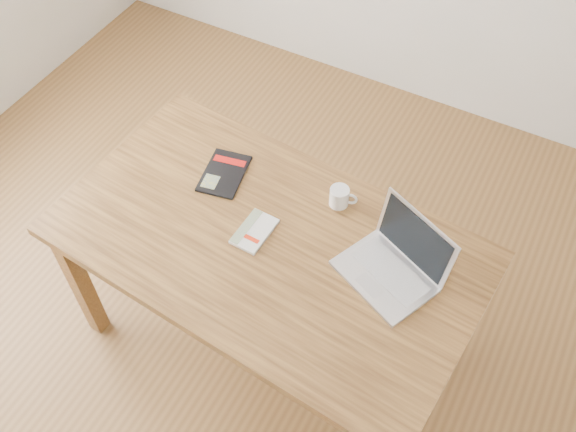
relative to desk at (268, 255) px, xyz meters
The scene contains 6 objects.
room 0.74m from the desk, 135.32° to the right, with size 4.04×4.04×2.70m.
desk is the anchor object (origin of this frame).
white_guidebook 0.11m from the desk, behind, with size 0.11×0.18×0.02m.
black_guidebook 0.37m from the desk, 147.35° to the left, with size 0.19×0.25×0.01m.
laptop 0.47m from the desk, 11.75° to the left, with size 0.39×0.36×0.22m.
coffee_mug 0.34m from the desk, 60.80° to the left, with size 0.10×0.07×0.08m.
Camera 1 is at (0.79, -0.96, 2.58)m, focal length 40.00 mm.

